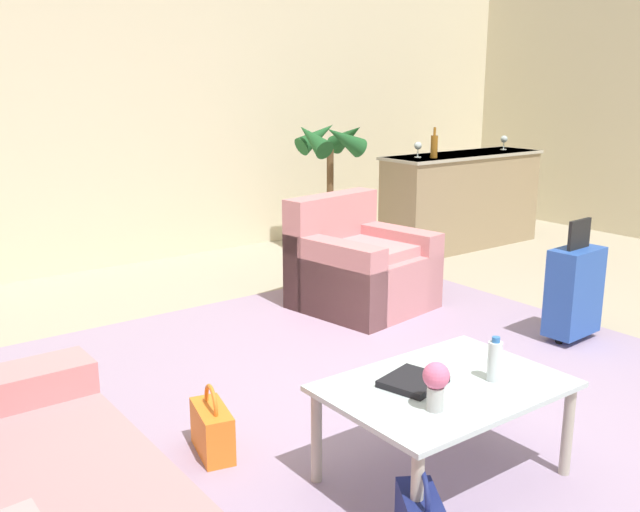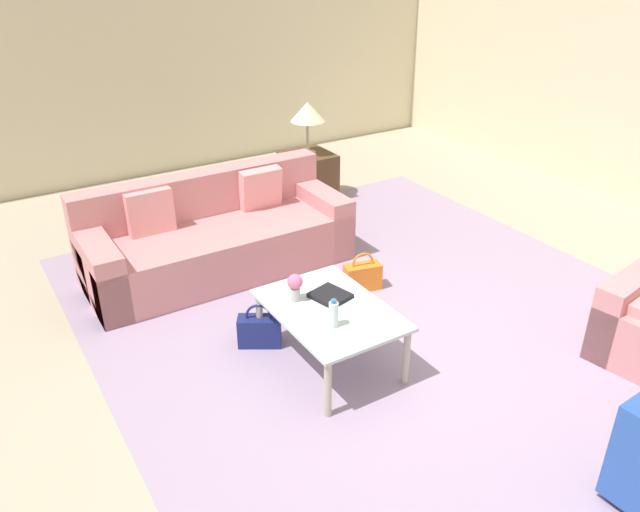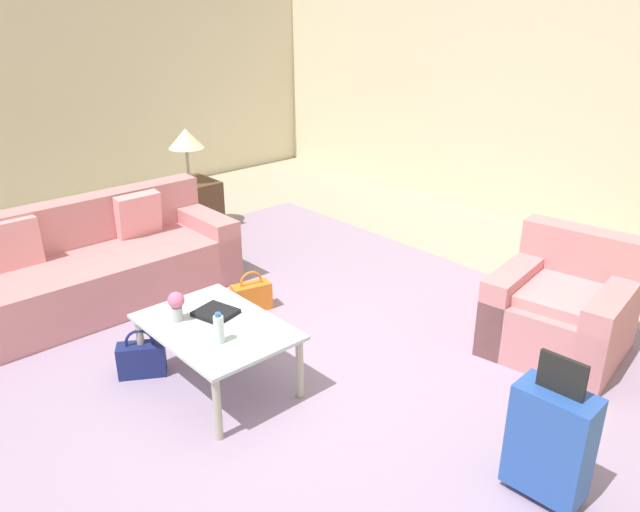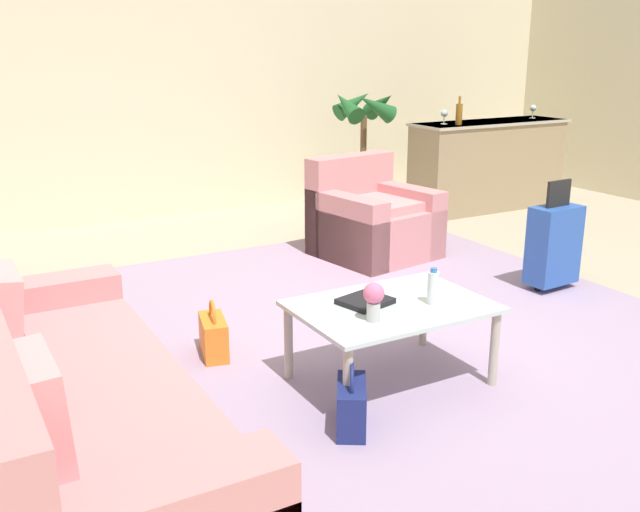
% 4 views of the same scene
% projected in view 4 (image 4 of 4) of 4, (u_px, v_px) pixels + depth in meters
% --- Properties ---
extents(ground_plane, '(12.00, 12.00, 0.00)m').
position_uv_depth(ground_plane, '(396.00, 337.00, 4.61)').
color(ground_plane, '#A89E89').
extents(wall_back, '(10.24, 0.12, 3.10)m').
position_uv_depth(wall_back, '(178.00, 71.00, 7.56)').
color(wall_back, beige).
rests_on(wall_back, ground).
extents(area_rug, '(5.20, 4.40, 0.01)m').
position_uv_depth(area_rug, '(300.00, 344.00, 4.50)').
color(area_rug, '#9984A3').
rests_on(area_rug, ground).
extents(couch, '(0.92, 2.37, 0.85)m').
position_uv_depth(couch, '(54.00, 422.00, 2.99)').
color(couch, '#C67F84').
rests_on(couch, ground).
extents(armchair, '(1.02, 1.02, 0.87)m').
position_uv_depth(armchair, '(370.00, 222.00, 6.34)').
color(armchair, '#C67F84').
rests_on(armchair, ground).
extents(coffee_table, '(1.04, 0.73, 0.46)m').
position_uv_depth(coffee_table, '(391.00, 314.00, 3.89)').
color(coffee_table, silver).
rests_on(coffee_table, ground).
extents(water_bottle, '(0.06, 0.06, 0.20)m').
position_uv_depth(water_bottle, '(433.00, 287.00, 3.86)').
color(water_bottle, silver).
rests_on(water_bottle, coffee_table).
extents(coffee_table_book, '(0.30, 0.28, 0.03)m').
position_uv_depth(coffee_table_book, '(365.00, 301.00, 3.88)').
color(coffee_table_book, black).
rests_on(coffee_table_book, coffee_table).
extents(flower_vase, '(0.11, 0.11, 0.21)m').
position_uv_depth(flower_vase, '(374.00, 298.00, 3.61)').
color(flower_vase, '#B2B7BC').
rests_on(flower_vase, coffee_table).
extents(bar_console, '(1.91, 0.58, 0.99)m').
position_uv_depth(bar_console, '(488.00, 164.00, 8.10)').
color(bar_console, '#937F60').
rests_on(bar_console, ground).
extents(wine_glass_leftmost, '(0.08, 0.08, 0.15)m').
position_uv_depth(wine_glass_leftmost, '(444.00, 114.00, 7.64)').
color(wine_glass_leftmost, silver).
rests_on(wine_glass_leftmost, bar_console).
extents(wine_glass_left_of_centre, '(0.08, 0.08, 0.15)m').
position_uv_depth(wine_glass_left_of_centre, '(533.00, 109.00, 8.25)').
color(wine_glass_left_of_centre, silver).
rests_on(wine_glass_left_of_centre, bar_console).
extents(wine_bottle_amber, '(0.07, 0.07, 0.30)m').
position_uv_depth(wine_bottle_amber, '(459.00, 114.00, 7.58)').
color(wine_bottle_amber, brown).
rests_on(wine_bottle_amber, bar_console).
extents(suitcase_blue, '(0.41, 0.24, 0.85)m').
position_uv_depth(suitcase_blue, '(554.00, 244.00, 5.43)').
color(suitcase_blue, '#2851AD').
rests_on(suitcase_blue, ground).
extents(handbag_orange, '(0.21, 0.34, 0.36)m').
position_uv_depth(handbag_orange, '(214.00, 336.00, 4.30)').
color(handbag_orange, orange).
rests_on(handbag_orange, ground).
extents(handbag_navy, '(0.29, 0.35, 0.36)m').
position_uv_depth(handbag_navy, '(351.00, 405.00, 3.48)').
color(handbag_navy, navy).
rests_on(handbag_navy, ground).
extents(potted_palm, '(0.64, 0.64, 1.38)m').
position_uv_depth(potted_palm, '(363.00, 141.00, 7.91)').
color(potted_palm, '#BCB299').
rests_on(potted_palm, ground).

